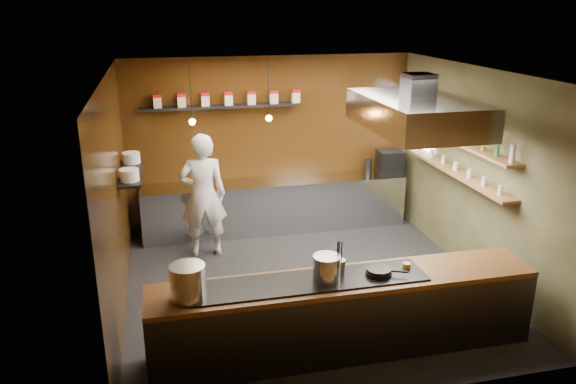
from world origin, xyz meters
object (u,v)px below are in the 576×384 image
object	(u,v)px
extractor_hood	(416,113)
espresso_machine	(390,162)
stockpot_small	(327,268)
stockpot_large	(188,282)
chef	(203,196)

from	to	relation	value
extractor_hood	espresso_machine	distance (m)	3.01
stockpot_small	espresso_machine	xyz separation A→B (m)	(2.33, 3.77, 0.03)
extractor_hood	stockpot_large	bearing A→B (deg)	-157.26
stockpot_large	stockpot_small	xyz separation A→B (m)	(1.50, 0.05, -0.04)
extractor_hood	chef	distance (m)	3.52
extractor_hood	espresso_machine	size ratio (longest dim) A/B	4.69
stockpot_small	stockpot_large	bearing A→B (deg)	-178.14
espresso_machine	stockpot_small	bearing A→B (deg)	-117.03
extractor_hood	stockpot_large	size ratio (longest dim) A/B	5.37
stockpot_small	extractor_hood	bearing A→B (deg)	38.59
stockpot_small	espresso_machine	distance (m)	4.43
extractor_hood	stockpot_small	xyz separation A→B (m)	(-1.53, -1.22, -1.42)
extractor_hood	chef	bearing A→B (deg)	145.28
stockpot_large	extractor_hood	bearing A→B (deg)	22.74
extractor_hood	stockpot_small	world-z (taller)	extractor_hood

